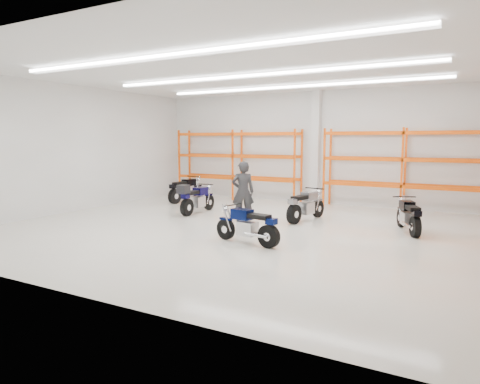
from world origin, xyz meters
The scene contains 11 objects.
ground centered at (0.00, 0.00, 0.00)m, with size 14.00×14.00×0.00m, color beige.
room_shell centered at (0.00, 0.03, 3.28)m, with size 14.02×12.02×4.51m.
motorcycle_main centered at (0.82, -1.50, 0.44)m, with size 1.91×0.73×0.95m.
motorcycle_back_a centered at (-4.87, 3.66, 0.48)m, with size 0.70×2.11×1.04m.
motorcycle_back_b centered at (-2.86, 1.50, 0.52)m, with size 0.67×2.09×1.08m.
motorcycle_back_c centered at (0.96, 2.05, 0.47)m, with size 0.79×2.05×1.01m.
motorcycle_back_d centered at (4.09, 1.79, 0.45)m, with size 0.93×1.84×0.95m.
standing_man centered at (-0.67, 0.94, 0.96)m, with size 0.70×0.46×1.91m, color black.
structural_column centered at (0.00, 5.82, 2.25)m, with size 0.32×0.32×4.50m, color white.
pallet_racking_back_left centered at (-3.40, 5.48, 1.79)m, with size 5.67×0.87×3.00m.
pallet_racking_back_right centered at (3.40, 5.48, 1.79)m, with size 5.67×0.87×3.00m.
Camera 1 is at (5.58, -10.70, 2.57)m, focal length 32.00 mm.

